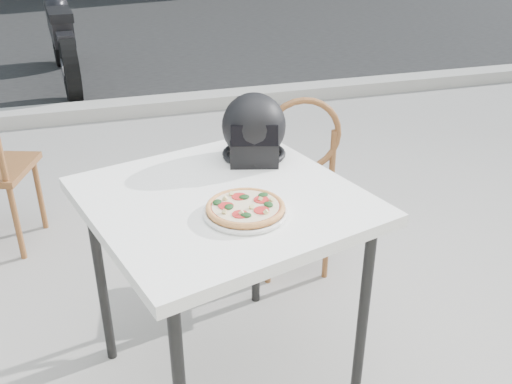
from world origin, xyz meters
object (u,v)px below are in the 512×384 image
object	(u,v)px
plate	(246,212)
cafe_chair_main	(296,178)
helmet	(254,130)
motorcycle	(61,37)
cafe_table_main	(223,214)
pizza	(245,207)

from	to	relation	value
plate	cafe_chair_main	distance (m)	0.96
helmet	cafe_chair_main	size ratio (longest dim) A/B	0.32
motorcycle	cafe_table_main	bearing A→B (deg)	-87.21
cafe_table_main	motorcycle	bearing A→B (deg)	97.58
pizza	plate	bearing A→B (deg)	-97.76
motorcycle	helmet	bearing A→B (deg)	-84.24
helmet	motorcycle	size ratio (longest dim) A/B	0.15
cafe_table_main	pizza	bearing A→B (deg)	-76.08
helmet	cafe_table_main	bearing A→B (deg)	-109.52
plate	cafe_chair_main	size ratio (longest dim) A/B	0.32
cafe_table_main	cafe_chair_main	xyz separation A→B (m)	(0.51, 0.63, -0.22)
cafe_table_main	plate	bearing A→B (deg)	-76.11
cafe_table_main	motorcycle	xyz separation A→B (m)	(-0.61, 4.61, -0.29)
plate	motorcycle	distance (m)	4.82
plate	motorcycle	size ratio (longest dim) A/B	0.15
pizza	cafe_chair_main	size ratio (longest dim) A/B	0.30
plate	helmet	xyz separation A→B (m)	(0.16, 0.43, 0.11)
plate	pizza	bearing A→B (deg)	82.24
plate	pizza	size ratio (longest dim) A/B	1.07
cafe_chair_main	helmet	bearing A→B (deg)	55.48
cafe_table_main	plate	world-z (taller)	plate
plate	cafe_chair_main	world-z (taller)	cafe_chair_main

